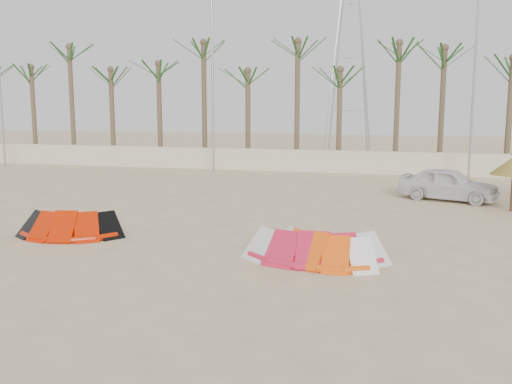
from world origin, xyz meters
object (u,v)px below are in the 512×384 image
(kite_orange, at_px, (321,245))
(car, at_px, (449,184))
(kite_red_right, at_px, (316,243))
(kite_red_mid, at_px, (75,222))

(kite_orange, relative_size, car, 0.84)
(kite_red_right, xyz_separation_m, kite_orange, (0.15, -0.22, -0.00))
(kite_red_mid, relative_size, car, 0.84)
(kite_red_mid, distance_m, kite_red_right, 7.75)
(car, bearing_deg, kite_orange, 179.25)
(kite_red_mid, relative_size, kite_orange, 1.00)
(kite_orange, bearing_deg, kite_red_mid, 172.62)
(kite_red_mid, relative_size, kite_red_right, 0.92)
(kite_orange, distance_m, car, 11.21)
(kite_red_right, relative_size, car, 0.91)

